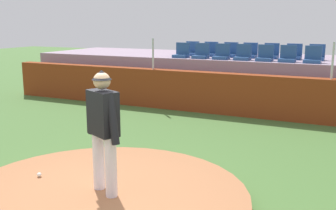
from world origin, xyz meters
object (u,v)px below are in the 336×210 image
at_px(stadium_chair_8, 210,52).
at_px(stadium_chair_0, 182,53).
at_px(pitcher, 103,123).
at_px(stadium_chair_3, 243,55).
at_px(stadium_chair_10, 250,53).
at_px(stadium_chair_2, 222,54).
at_px(stadium_chair_6, 313,58).
at_px(stadium_chair_12, 294,54).
at_px(stadium_chair_7, 192,51).
at_px(baseball, 39,175).
at_px(stadium_chair_11, 271,54).
at_px(stadium_chair_1, 201,54).
at_px(stadium_chair_13, 317,55).
at_px(stadium_chair_4, 265,56).
at_px(stadium_chair_9, 230,52).
at_px(stadium_chair_5, 288,57).

bearing_deg(stadium_chair_8, stadium_chair_0, 53.35).
relative_size(pitcher, stadium_chair_3, 3.69).
bearing_deg(stadium_chair_10, pitcher, 90.47).
bearing_deg(stadium_chair_2, stadium_chair_6, -179.64).
height_order(pitcher, stadium_chair_8, pitcher).
xyz_separation_m(stadium_chair_0, stadium_chair_12, (3.54, 0.94, 0.00)).
height_order(stadium_chair_6, stadium_chair_7, same).
bearing_deg(baseball, stadium_chair_0, 96.13).
height_order(stadium_chair_7, stadium_chair_11, same).
distance_m(stadium_chair_3, stadium_chair_6, 2.10).
distance_m(stadium_chair_1, stadium_chair_13, 3.65).
distance_m(baseball, stadium_chair_3, 8.08).
distance_m(stadium_chair_3, stadium_chair_7, 2.30).
distance_m(stadium_chair_3, stadium_chair_4, 0.70).
bearing_deg(stadium_chair_1, stadium_chair_0, 0.59).
bearing_deg(stadium_chair_9, stadium_chair_4, 147.09).
height_order(baseball, stadium_chair_9, stadium_chair_9).
bearing_deg(pitcher, stadium_chair_13, 102.74).
distance_m(pitcher, stadium_chair_11, 8.84).
xyz_separation_m(stadium_chair_0, stadium_chair_3, (2.11, 0.02, 0.00)).
distance_m(stadium_chair_7, stadium_chair_11, 2.82).
distance_m(stadium_chair_0, stadium_chair_10, 2.29).
bearing_deg(stadium_chair_6, stadium_chair_4, 0.32).
bearing_deg(stadium_chair_10, stadium_chair_5, 146.67).
bearing_deg(stadium_chair_9, stadium_chair_0, 32.24).
bearing_deg(stadium_chair_6, stadium_chair_12, -53.79).
distance_m(stadium_chair_7, stadium_chair_12, 3.55).
relative_size(stadium_chair_0, stadium_chair_10, 1.00).
bearing_deg(baseball, stadium_chair_5, 71.28).
bearing_deg(stadium_chair_10, stadium_chair_9, 1.40).
bearing_deg(stadium_chair_12, stadium_chair_2, 23.86).
relative_size(stadium_chair_10, stadium_chair_12, 1.00).
bearing_deg(stadium_chair_11, stadium_chair_4, 90.14).
bearing_deg(baseball, stadium_chair_11, 77.35).
bearing_deg(stadium_chair_8, stadium_chair_7, 1.53).
relative_size(stadium_chair_5, stadium_chair_6, 1.00).
relative_size(stadium_chair_11, stadium_chair_13, 1.00).
bearing_deg(stadium_chair_7, stadium_chair_3, 157.13).
relative_size(stadium_chair_10, stadium_chair_11, 1.00).
bearing_deg(stadium_chair_9, stadium_chair_1, 50.92).
relative_size(stadium_chair_6, stadium_chair_10, 1.00).
relative_size(stadium_chair_3, stadium_chair_8, 1.00).
bearing_deg(baseball, stadium_chair_8, 90.96).
bearing_deg(stadium_chair_9, stadium_chair_8, -2.43).
bearing_deg(stadium_chair_7, stadium_chair_5, 165.39).
distance_m(stadium_chair_2, stadium_chair_11, 1.69).
bearing_deg(stadium_chair_3, stadium_chair_12, -147.34).
bearing_deg(stadium_chair_0, stadium_chair_11, -161.43).
height_order(stadium_chair_2, stadium_chair_7, same).
height_order(stadium_chair_1, stadium_chair_13, same).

